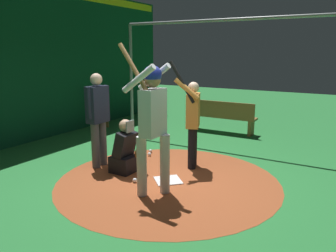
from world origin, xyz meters
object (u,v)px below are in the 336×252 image
object	(u,v)px
bat_rack	(97,109)
baseball_2	(135,180)
batter	(152,117)
catcher	(126,152)
bench	(221,116)
baseball_0	(150,151)
umpire	(98,115)
home_plate	(168,180)
visitor	(192,119)
baseball_1	(150,154)

from	to	relation	value
bat_rack	baseball_2	xyz separation A→B (m)	(3.51, -3.00, -0.45)
batter	catcher	size ratio (longest dim) A/B	2.31
bench	baseball_0	bearing A→B (deg)	-102.94
umpire	bat_rack	world-z (taller)	umpire
baseball_0	baseball_2	distance (m)	1.68
home_plate	visitor	distance (m)	1.24
bench	batter	bearing A→B (deg)	-81.78
bat_rack	bench	size ratio (longest dim) A/B	0.56
batter	bat_rack	distance (m)	5.18
umpire	bench	bearing A→B (deg)	75.65
umpire	baseball_2	distance (m)	1.46
catcher	visitor	bearing A→B (deg)	43.94
batter	bench	size ratio (longest dim) A/B	1.20
bat_rack	catcher	bearing A→B (deg)	-40.93
batter	visitor	distance (m)	1.43
bench	baseball_1	bearing A→B (deg)	-99.76
umpire	bench	distance (m)	3.87
bat_rack	batter	bearing A→B (deg)	-38.69
batter	bench	world-z (taller)	batter
catcher	umpire	size ratio (longest dim) A/B	0.56
umpire	batter	bearing A→B (deg)	-19.68
umpire	baseball_2	xyz separation A→B (m)	(1.07, -0.34, -0.94)
baseball_0	baseball_1	world-z (taller)	same
home_plate	baseball_2	xyz separation A→B (m)	(-0.44, -0.35, 0.03)
catcher	baseball_0	bearing A→B (deg)	102.62
home_plate	umpire	size ratio (longest dim) A/B	0.24
catcher	bench	bearing A→B (deg)	85.25
baseball_0	baseball_1	size ratio (longest dim) A/B	1.00
visitor	bench	world-z (taller)	visitor
bat_rack	bench	world-z (taller)	bat_rack
visitor	baseball_0	distance (m)	1.50
visitor	baseball_0	bearing A→B (deg)	142.55
baseball_0	batter	bearing A→B (deg)	-55.54
bench	baseball_0	size ratio (longest dim) A/B	25.39
umpire	visitor	xyz separation A→B (m)	(1.53, 0.84, -0.06)
umpire	baseball_1	distance (m)	1.44
batter	baseball_1	size ratio (longest dim) A/B	30.50
bat_rack	baseball_0	xyz separation A→B (m)	(2.81, -1.47, -0.45)
catcher	umpire	xyz separation A→B (m)	(-0.64, 0.02, 0.60)
batter	umpire	xyz separation A→B (m)	(-1.57, 0.56, -0.22)
visitor	umpire	bearing A→B (deg)	-172.16
home_plate	bench	world-z (taller)	bench
umpire	bat_rack	size ratio (longest dim) A/B	1.67
catcher	baseball_1	world-z (taller)	catcher
visitor	bench	bearing A→B (deg)	80.60
catcher	baseball_1	bearing A→B (deg)	99.05
batter	baseball_0	distance (m)	2.41
catcher	bench	distance (m)	3.75
visitor	bat_rack	size ratio (longest dim) A/B	1.88
baseball_0	baseball_2	bearing A→B (deg)	-65.48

